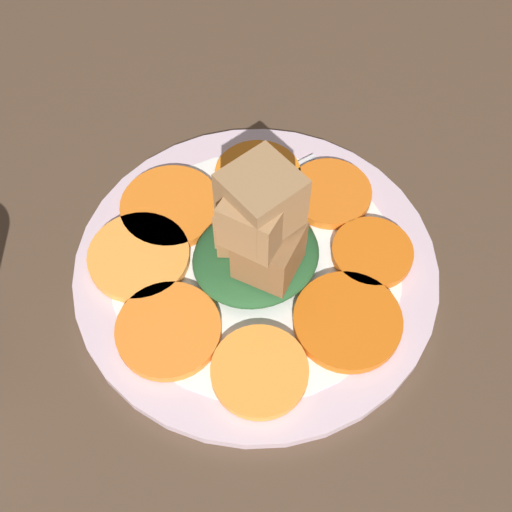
% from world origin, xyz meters
% --- Properties ---
extents(table_slab, '(1.20, 1.20, 0.02)m').
position_xyz_m(table_slab, '(0.00, 0.00, 0.01)').
color(table_slab, '#4C3828').
rests_on(table_slab, ground).
extents(plate, '(0.30, 0.30, 0.01)m').
position_xyz_m(plate, '(0.00, 0.00, 0.03)').
color(plate, silver).
rests_on(plate, table_slab).
extents(carrot_slice_0, '(0.09, 0.09, 0.01)m').
position_xyz_m(carrot_slice_0, '(0.04, -0.08, 0.04)').
color(carrot_slice_0, orange).
rests_on(carrot_slice_0, plate).
extents(carrot_slice_1, '(0.08, 0.08, 0.01)m').
position_xyz_m(carrot_slice_1, '(0.08, -0.05, 0.04)').
color(carrot_slice_1, '#F99539').
rests_on(carrot_slice_1, plate).
extents(carrot_slice_2, '(0.08, 0.08, 0.01)m').
position_xyz_m(carrot_slice_2, '(0.09, 0.02, 0.04)').
color(carrot_slice_2, orange).
rests_on(carrot_slice_2, plate).
extents(carrot_slice_3, '(0.07, 0.07, 0.01)m').
position_xyz_m(carrot_slice_3, '(0.05, 0.08, 0.04)').
color(carrot_slice_3, orange).
rests_on(carrot_slice_3, plate).
extents(carrot_slice_4, '(0.08, 0.08, 0.01)m').
position_xyz_m(carrot_slice_4, '(-0.03, 0.08, 0.04)').
color(carrot_slice_4, '#D35E12').
rests_on(carrot_slice_4, plate).
extents(carrot_slice_5, '(0.07, 0.07, 0.01)m').
position_xyz_m(carrot_slice_5, '(-0.09, 0.04, 0.04)').
color(carrot_slice_5, '#D56013').
rests_on(carrot_slice_5, plate).
extents(carrot_slice_6, '(0.07, 0.07, 0.01)m').
position_xyz_m(carrot_slice_6, '(-0.09, -0.03, 0.04)').
color(carrot_slice_6, orange).
rests_on(carrot_slice_6, plate).
extents(carrot_slice_7, '(0.08, 0.08, 0.01)m').
position_xyz_m(carrot_slice_7, '(-0.05, -0.08, 0.04)').
color(carrot_slice_7, orange).
rests_on(carrot_slice_7, plate).
extents(center_pile, '(0.11, 0.10, 0.12)m').
position_xyz_m(center_pile, '(0.00, 0.00, 0.08)').
color(center_pile, '#235128').
rests_on(center_pile, plate).
extents(fork, '(0.19, 0.03, 0.00)m').
position_xyz_m(fork, '(-0.01, -0.06, 0.03)').
color(fork, silver).
rests_on(fork, plate).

